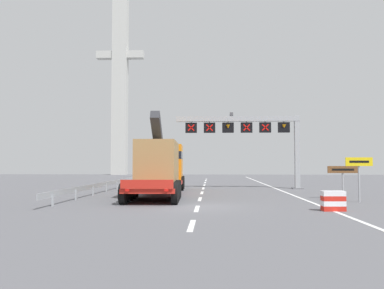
# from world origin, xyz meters

# --- Properties ---
(ground) EXTENTS (112.00, 112.00, 0.00)m
(ground) POSITION_xyz_m (0.00, 0.00, 0.00)
(ground) COLOR #5B5B60
(lane_markings) EXTENTS (0.20, 42.61, 0.01)m
(lane_markings) POSITION_xyz_m (0.05, 14.00, 0.01)
(lane_markings) COLOR silver
(lane_markings) RESTS_ON ground
(edge_line_right) EXTENTS (0.20, 63.00, 0.01)m
(edge_line_right) POSITION_xyz_m (6.20, 12.00, 0.01)
(edge_line_right) COLOR silver
(edge_line_right) RESTS_ON ground
(overhead_lane_gantry) EXTENTS (10.73, 0.90, 6.49)m
(overhead_lane_gantry) POSITION_xyz_m (4.18, 14.02, 5.01)
(overhead_lane_gantry) COLOR #9EA0A5
(overhead_lane_gantry) RESTS_ON ground
(heavy_haul_truck_red) EXTENTS (3.46, 14.14, 5.30)m
(heavy_haul_truck_red) POSITION_xyz_m (-2.79, 8.16, 1.99)
(heavy_haul_truck_red) COLOR red
(heavy_haul_truck_red) RESTS_ON ground
(exit_sign_yellow) EXTENTS (1.47, 0.15, 2.47)m
(exit_sign_yellow) POSITION_xyz_m (8.87, 2.51, 1.87)
(exit_sign_yellow) COLOR #9EA0A5
(exit_sign_yellow) RESTS_ON ground
(tourist_info_sign_brown) EXTENTS (1.81, 0.15, 1.98)m
(tourist_info_sign_brown) POSITION_xyz_m (8.64, 4.48, 1.54)
(tourist_info_sign_brown) COLOR #9EA0A5
(tourist_info_sign_brown) RESTS_ON ground
(crash_barrier_striped) EXTENTS (1.03, 0.55, 0.90)m
(crash_barrier_striped) POSITION_xyz_m (6.21, -1.53, 0.45)
(crash_barrier_striped) COLOR red
(crash_barrier_striped) RESTS_ON ground
(guardrail_left) EXTENTS (0.13, 26.72, 0.76)m
(guardrail_left) POSITION_xyz_m (-7.20, 11.36, 0.56)
(guardrail_left) COLOR #999EA3
(guardrail_left) RESTS_ON ground
(bridge_pylon_distant) EXTENTS (9.00, 2.00, 36.91)m
(bridge_pylon_distant) POSITION_xyz_m (-16.65, 53.86, 18.85)
(bridge_pylon_distant) COLOR #B7B7B2
(bridge_pylon_distant) RESTS_ON ground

